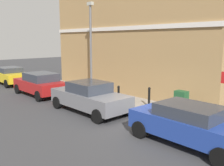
{
  "coord_description": "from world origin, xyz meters",
  "views": [
    {
      "loc": [
        -8.0,
        -6.95,
        3.58
      ],
      "look_at": [
        1.34,
        3.26,
        1.2
      ],
      "focal_mm": 40.33,
      "sensor_mm": 36.0,
      "label": 1
    }
  ],
  "objects_px": {
    "car_red": "(40,84)",
    "utility_cabinet": "(181,104)",
    "car_yellow": "(10,75)",
    "car_blue": "(189,124)",
    "bollard_far_kerb": "(119,95)",
    "lamppost": "(91,44)",
    "bollard_near_cabinet": "(149,96)",
    "car_grey": "(90,97)"
  },
  "relations": [
    {
      "from": "bollard_near_cabinet",
      "to": "utility_cabinet",
      "type": "bearing_deg",
      "value": -92.95
    },
    {
      "from": "car_grey",
      "to": "bollard_far_kerb",
      "type": "relative_size",
      "value": 4.28
    },
    {
      "from": "lamppost",
      "to": "car_grey",
      "type": "bearing_deg",
      "value": -129.18
    },
    {
      "from": "bollard_far_kerb",
      "to": "lamppost",
      "type": "relative_size",
      "value": 0.18
    },
    {
      "from": "car_yellow",
      "to": "utility_cabinet",
      "type": "relative_size",
      "value": 3.8
    },
    {
      "from": "car_red",
      "to": "utility_cabinet",
      "type": "relative_size",
      "value": 3.58
    },
    {
      "from": "bollard_far_kerb",
      "to": "car_blue",
      "type": "bearing_deg",
      "value": -107.15
    },
    {
      "from": "car_blue",
      "to": "bollard_near_cabinet",
      "type": "height_order",
      "value": "car_blue"
    },
    {
      "from": "car_yellow",
      "to": "bollard_far_kerb",
      "type": "distance_m",
      "value": 11.37
    },
    {
      "from": "car_red",
      "to": "utility_cabinet",
      "type": "xyz_separation_m",
      "value": [
        2.48,
        -8.88,
        -0.1
      ]
    },
    {
      "from": "car_blue",
      "to": "car_yellow",
      "type": "height_order",
      "value": "car_blue"
    },
    {
      "from": "car_yellow",
      "to": "bollard_far_kerb",
      "type": "bearing_deg",
      "value": -172.51
    },
    {
      "from": "car_red",
      "to": "bollard_far_kerb",
      "type": "distance_m",
      "value": 5.83
    },
    {
      "from": "lamppost",
      "to": "bollard_near_cabinet",
      "type": "bearing_deg",
      "value": -88.34
    },
    {
      "from": "bollard_near_cabinet",
      "to": "bollard_far_kerb",
      "type": "distance_m",
      "value": 1.62
    },
    {
      "from": "bollard_near_cabinet",
      "to": "lamppost",
      "type": "distance_m",
      "value": 5.35
    },
    {
      "from": "car_blue",
      "to": "car_grey",
      "type": "height_order",
      "value": "car_grey"
    },
    {
      "from": "car_grey",
      "to": "car_yellow",
      "type": "height_order",
      "value": "car_grey"
    },
    {
      "from": "utility_cabinet",
      "to": "bollard_near_cabinet",
      "type": "xyz_separation_m",
      "value": [
        0.1,
        1.94,
        0.02
      ]
    },
    {
      "from": "car_red",
      "to": "utility_cabinet",
      "type": "height_order",
      "value": "car_red"
    },
    {
      "from": "car_grey",
      "to": "utility_cabinet",
      "type": "height_order",
      "value": "car_grey"
    },
    {
      "from": "car_blue",
      "to": "car_red",
      "type": "bearing_deg",
      "value": 1.53
    },
    {
      "from": "utility_cabinet",
      "to": "car_yellow",
      "type": "bearing_deg",
      "value": 99.02
    },
    {
      "from": "utility_cabinet",
      "to": "bollard_far_kerb",
      "type": "xyz_separation_m",
      "value": [
        -0.77,
        3.32,
        0.02
      ]
    },
    {
      "from": "car_red",
      "to": "bollard_far_kerb",
      "type": "xyz_separation_m",
      "value": [
        1.72,
        -5.57,
        -0.07
      ]
    },
    {
      "from": "bollard_far_kerb",
      "to": "car_red",
      "type": "bearing_deg",
      "value": 107.13
    },
    {
      "from": "car_grey",
      "to": "utility_cabinet",
      "type": "xyz_separation_m",
      "value": [
        2.41,
        -3.7,
        -0.09
      ]
    },
    {
      "from": "utility_cabinet",
      "to": "bollard_near_cabinet",
      "type": "height_order",
      "value": "utility_cabinet"
    },
    {
      "from": "car_red",
      "to": "utility_cabinet",
      "type": "distance_m",
      "value": 9.22
    },
    {
      "from": "car_blue",
      "to": "car_red",
      "type": "xyz_separation_m",
      "value": [
        -0.13,
        10.7,
        0.03
      ]
    },
    {
      "from": "utility_cabinet",
      "to": "bollard_far_kerb",
      "type": "distance_m",
      "value": 3.4
    },
    {
      "from": "car_blue",
      "to": "bollard_far_kerb",
      "type": "relative_size",
      "value": 4.03
    },
    {
      "from": "bollard_far_kerb",
      "to": "lamppost",
      "type": "bearing_deg",
      "value": 77.51
    },
    {
      "from": "car_blue",
      "to": "car_grey",
      "type": "xyz_separation_m",
      "value": [
        -0.06,
        5.51,
        0.02
      ]
    },
    {
      "from": "utility_cabinet",
      "to": "car_blue",
      "type": "bearing_deg",
      "value": -142.33
    },
    {
      "from": "car_grey",
      "to": "car_red",
      "type": "bearing_deg",
      "value": 0.1
    },
    {
      "from": "bollard_near_cabinet",
      "to": "car_blue",
      "type": "bearing_deg",
      "value": -123.11
    },
    {
      "from": "car_blue",
      "to": "car_yellow",
      "type": "xyz_separation_m",
      "value": [
        0.04,
        16.39,
        -0.02
      ]
    },
    {
      "from": "car_yellow",
      "to": "bollard_near_cabinet",
      "type": "xyz_separation_m",
      "value": [
        2.41,
        -12.63,
        -0.03
      ]
    },
    {
      "from": "utility_cabinet",
      "to": "car_grey",
      "type": "bearing_deg",
      "value": 123.1
    },
    {
      "from": "car_grey",
      "to": "bollard_near_cabinet",
      "type": "bearing_deg",
      "value": -125.65
    },
    {
      "from": "bollard_near_cabinet",
      "to": "car_grey",
      "type": "bearing_deg",
      "value": 145.03
    }
  ]
}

